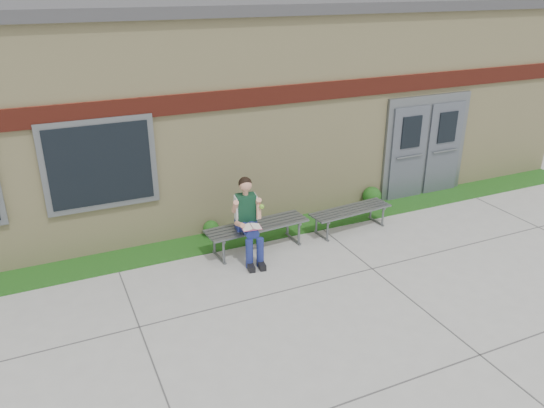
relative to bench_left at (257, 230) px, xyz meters
name	(u,v)px	position (x,y,z in m)	size (l,w,h in m)	color
ground	(337,297)	(0.52, -2.00, -0.38)	(80.00, 80.00, 0.00)	#9E9E99
grass_strip	(270,230)	(0.52, 0.60, -0.37)	(16.00, 0.80, 0.02)	#164913
school_building	(211,94)	(0.52, 3.99, 1.72)	(16.20, 6.22, 4.20)	beige
bench_left	(257,230)	(0.00, 0.00, 0.00)	(1.95, 0.67, 0.50)	slate
bench_right	(350,214)	(2.00, 0.00, -0.04)	(1.73, 0.62, 0.44)	slate
girl	(248,218)	(-0.26, -0.22, 0.39)	(0.53, 0.91, 1.48)	navy
shrub_mid	(211,228)	(-0.61, 0.85, -0.21)	(0.31, 0.31, 0.31)	#164913
shrub_east	(372,196)	(3.10, 0.85, -0.16)	(0.41, 0.41, 0.41)	#164913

